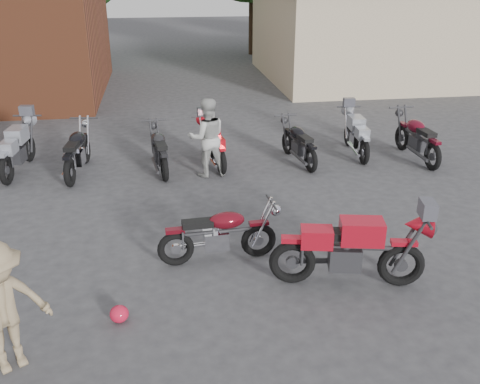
{
  "coord_description": "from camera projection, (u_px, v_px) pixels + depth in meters",
  "views": [
    {
      "loc": [
        -1.02,
        -6.53,
        4.31
      ],
      "look_at": [
        0.2,
        1.42,
        0.9
      ],
      "focal_mm": 40.0,
      "sensor_mm": 36.0,
      "label": 1
    }
  ],
  "objects": [
    {
      "name": "helmet",
      "position": [
        119.0,
        314.0,
        6.98
      ],
      "size": [
        0.31,
        0.31,
        0.23
      ],
      "primitive_type": "ellipsoid",
      "rotation": [
        0.0,
        0.0,
        0.29
      ],
      "color": "red",
      "rests_on": "ground"
    },
    {
      "name": "person_tan",
      "position": [
        2.0,
        308.0,
        5.93
      ],
      "size": [
        1.2,
        1.04,
        1.61
      ],
      "primitive_type": "imported",
      "rotation": [
        0.0,
        0.0,
        0.52
      ],
      "color": "#917B59",
      "rests_on": "ground"
    },
    {
      "name": "sportbike",
      "position": [
        351.0,
        246.0,
        7.61
      ],
      "size": [
        2.25,
        1.13,
        1.25
      ],
      "primitive_type": null,
      "rotation": [
        0.0,
        0.0,
        -0.2
      ],
      "color": "#B70F20",
      "rests_on": "ground"
    },
    {
      "name": "row_bike_5",
      "position": [
        299.0,
        141.0,
        12.52
      ],
      "size": [
        0.89,
        1.91,
        1.06
      ],
      "primitive_type": null,
      "rotation": [
        0.0,
        0.0,
        1.73
      ],
      "color": "black",
      "rests_on": "ground"
    },
    {
      "name": "row_bike_7",
      "position": [
        417.0,
        135.0,
        12.71
      ],
      "size": [
        0.76,
        2.07,
        1.19
      ],
      "primitive_type": null,
      "rotation": [
        0.0,
        0.0,
        1.61
      ],
      "color": "#570A19",
      "rests_on": "ground"
    },
    {
      "name": "stucco_building",
      "position": [
        389.0,
        34.0,
        21.92
      ],
      "size": [
        10.0,
        8.0,
        3.5
      ],
      "primitive_type": "cube",
      "color": "tan",
      "rests_on": "ground"
    },
    {
      "name": "row_bike_1",
      "position": [
        17.0,
        146.0,
        11.92
      ],
      "size": [
        0.9,
        2.12,
        1.19
      ],
      "primitive_type": null,
      "rotation": [
        0.0,
        0.0,
        1.46
      ],
      "color": "#91949F",
      "rests_on": "ground"
    },
    {
      "name": "row_bike_4",
      "position": [
        213.0,
        142.0,
        12.39
      ],
      "size": [
        0.9,
        1.92,
        1.07
      ],
      "primitive_type": null,
      "rotation": [
        0.0,
        0.0,
        1.73
      ],
      "color": "red",
      "rests_on": "ground"
    },
    {
      "name": "row_bike_2",
      "position": [
        77.0,
        149.0,
        11.81
      ],
      "size": [
        0.88,
        2.08,
        1.17
      ],
      "primitive_type": null,
      "rotation": [
        0.0,
        0.0,
        1.46
      ],
      "color": "black",
      "rests_on": "ground"
    },
    {
      "name": "row_bike_6",
      "position": [
        357.0,
        133.0,
        13.04
      ],
      "size": [
        0.79,
        1.97,
        1.12
      ],
      "primitive_type": null,
      "rotation": [
        0.0,
        0.0,
        1.49
      ],
      "color": "#9297A0",
      "rests_on": "ground"
    },
    {
      "name": "vintage_motorcycle",
      "position": [
        220.0,
        231.0,
        8.28
      ],
      "size": [
        1.85,
        0.71,
        1.05
      ],
      "primitive_type": null,
      "rotation": [
        0.0,
        0.0,
        0.06
      ],
      "color": "#580B14",
      "rests_on": "ground"
    },
    {
      "name": "ground",
      "position": [
        241.0,
        287.0,
        7.77
      ],
      "size": [
        90.0,
        90.0,
        0.0
      ],
      "primitive_type": "plane",
      "color": "#363639"
    },
    {
      "name": "person_light",
      "position": [
        207.0,
        138.0,
        11.61
      ],
      "size": [
        0.89,
        0.72,
        1.73
      ],
      "primitive_type": "imported",
      "rotation": [
        0.0,
        0.0,
        3.22
      ],
      "color": "#ACADA8",
      "rests_on": "ground"
    },
    {
      "name": "row_bike_3",
      "position": [
        159.0,
        148.0,
        12.02
      ],
      "size": [
        0.84,
        1.92,
        1.08
      ],
      "primitive_type": null,
      "rotation": [
        0.0,
        0.0,
        1.7
      ],
      "color": "black",
      "rests_on": "ground"
    }
  ]
}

